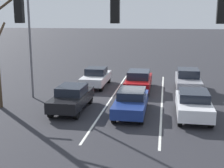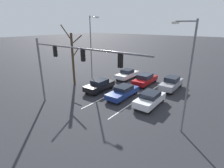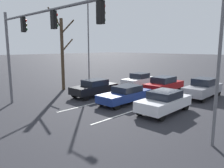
{
  "view_description": "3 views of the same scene",
  "coord_description": "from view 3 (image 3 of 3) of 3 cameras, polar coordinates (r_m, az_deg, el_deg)",
  "views": [
    {
      "loc": [
        -1.79,
        22.64,
        5.48
      ],
      "look_at": [
        1.08,
        5.77,
        1.75
      ],
      "focal_mm": 50.0,
      "sensor_mm": 36.0,
      "label": 1
    },
    {
      "loc": [
        -10.25,
        21.24,
        8.06
      ],
      "look_at": [
        0.05,
        7.47,
        2.19
      ],
      "focal_mm": 28.0,
      "sensor_mm": 36.0,
      "label": 2
    },
    {
      "loc": [
        -10.55,
        17.97,
        4.26
      ],
      "look_at": [
        0.84,
        6.05,
        1.48
      ],
      "focal_mm": 35.0,
      "sensor_mm": 36.0,
      "label": 3
    }
  ],
  "objects": [
    {
      "name": "ground_plane",
      "position": [
        21.27,
        13.02,
        -2.24
      ],
      "size": [
        240.0,
        240.0,
        0.0
      ],
      "primitive_type": "plane",
      "color": "#28282D"
    },
    {
      "name": "lane_stripe_left_divider",
      "position": [
        18.57,
        14.04,
        -3.98
      ],
      "size": [
        0.12,
        16.43,
        0.01
      ],
      "primitive_type": "cube",
      "color": "silver",
      "rests_on": "ground_plane"
    },
    {
      "name": "lane_stripe_center_divider",
      "position": [
        20.41,
        5.69,
        -2.51
      ],
      "size": [
        0.12,
        16.43,
        0.01
      ],
      "primitive_type": "cube",
      "color": "silver",
      "rests_on": "ground_plane"
    },
    {
      "name": "car_white_leftlane_front",
      "position": [
        14.72,
        13.48,
        -4.45
      ],
      "size": [
        1.8,
        4.31,
        1.46
      ],
      "color": "silver",
      "rests_on": "ground_plane"
    },
    {
      "name": "car_black_rightlane_front",
      "position": [
        19.2,
        -4.58,
        -0.92
      ],
      "size": [
        1.72,
        4.35,
        1.48
      ],
      "color": "black",
      "rests_on": "ground_plane"
    },
    {
      "name": "car_navy_midlane_front",
      "position": [
        16.8,
        3.55,
        -2.71
      ],
      "size": [
        1.71,
        4.67,
        1.35
      ],
      "color": "navy",
      "rests_on": "ground_plane"
    },
    {
      "name": "car_gray_leftlane_second",
      "position": [
        20.16,
        22.69,
        -0.97
      ],
      "size": [
        1.71,
        4.69,
        1.66
      ],
      "color": "gray",
      "rests_on": "ground_plane"
    },
    {
      "name": "car_maroon_midlane_second",
      "position": [
        21.49,
        13.4,
        -0.06
      ],
      "size": [
        1.79,
        4.65,
        1.51
      ],
      "color": "maroon",
      "rests_on": "ground_plane"
    },
    {
      "name": "car_silver_rightlane_second",
      "position": [
        23.99,
        7.21,
        1.08
      ],
      "size": [
        1.73,
        4.35,
        1.49
      ],
      "color": "silver",
      "rests_on": "ground_plane"
    },
    {
      "name": "traffic_signal_gantry",
      "position": [
        14.44,
        -19.68,
        12.26
      ],
      "size": [
        12.61,
        0.37,
        6.78
      ],
      "color": "slate",
      "rests_on": "ground_plane"
    },
    {
      "name": "street_lamp_right_shoulder",
      "position": [
        22.98,
        -5.94,
        11.81
      ],
      "size": [
        1.65,
        0.24,
        9.18
      ],
      "color": "slate",
      "rests_on": "ground_plane"
    },
    {
      "name": "street_lamp_left_shoulder",
      "position": [
        10.09,
        25.73,
        11.7
      ],
      "size": [
        1.69,
        0.24,
        8.43
      ],
      "color": "slate",
      "rests_on": "ground_plane"
    },
    {
      "name": "bare_tree_near",
      "position": [
        22.39,
        -12.83,
        8.38
      ],
      "size": [
        2.53,
        2.31,
        8.08
      ],
      "color": "#423323",
      "rests_on": "ground_plane"
    }
  ]
}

